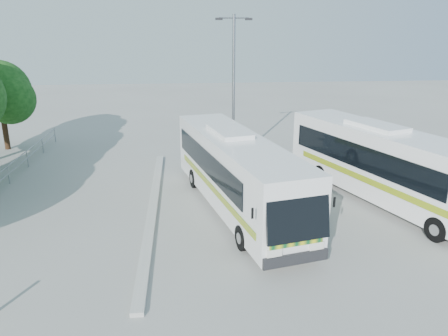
{
  "coord_description": "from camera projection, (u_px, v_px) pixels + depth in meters",
  "views": [
    {
      "loc": [
        -0.87,
        -16.64,
        7.77
      ],
      "look_at": [
        0.91,
        1.54,
        1.95
      ],
      "focal_mm": 35.0,
      "sensor_mm": 36.0,
      "label": 1
    }
  ],
  "objects": [
    {
      "name": "ground",
      "position": [
        206.0,
        224.0,
        18.22
      ],
      "size": [
        100.0,
        100.0,
        0.0
      ],
      "primitive_type": "plane",
      "color": "#9E9E99",
      "rests_on": "ground"
    },
    {
      "name": "kerb_divider",
      "position": [
        153.0,
        206.0,
        19.88
      ],
      "size": [
        0.4,
        16.0,
        0.15
      ],
      "primitive_type": "cube",
      "color": "#B2B2AD",
      "rests_on": "ground"
    },
    {
      "name": "tree_far_e",
      "position": [
        0.0,
        91.0,
        28.47
      ],
      "size": [
        4.54,
        4.28,
        5.92
      ],
      "color": "#382314",
      "rests_on": "ground"
    },
    {
      "name": "coach_main",
      "position": [
        236.0,
        171.0,
        19.26
      ],
      "size": [
        4.9,
        12.01,
        3.27
      ],
      "rotation": [
        0.0,
        0.0,
        0.22
      ],
      "color": "silver",
      "rests_on": "ground"
    },
    {
      "name": "coach_adjacent",
      "position": [
        389.0,
        165.0,
        19.96
      ],
      "size": [
        6.22,
        12.3,
        3.38
      ],
      "rotation": [
        0.0,
        0.0,
        0.33
      ],
      "color": "white",
      "rests_on": "ground"
    },
    {
      "name": "lamppost",
      "position": [
        234.0,
        84.0,
        25.31
      ],
      "size": [
        2.1,
        0.49,
        8.58
      ],
      "rotation": [
        0.0,
        0.0,
        0.14
      ],
      "color": "gray",
      "rests_on": "ground"
    }
  ]
}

